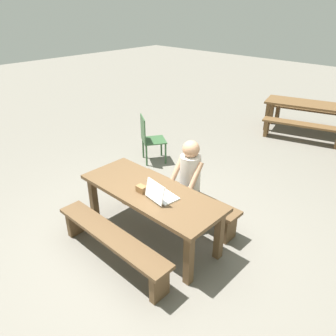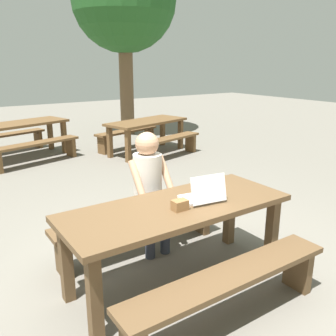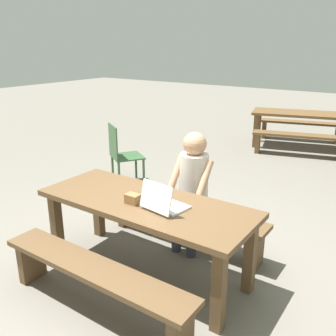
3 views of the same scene
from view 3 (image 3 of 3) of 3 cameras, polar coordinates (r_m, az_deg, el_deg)
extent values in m
plane|color=slate|center=(3.68, -3.27, -15.61)|extent=(30.00, 30.00, 0.00)
cube|color=brown|center=(3.33, -3.49, -5.39)|extent=(1.99, 0.78, 0.05)
cube|color=brown|center=(3.89, -16.64, -8.53)|extent=(0.09, 0.09, 0.69)
cube|color=brown|center=(2.89, 7.75, -18.16)|extent=(0.09, 0.09, 0.69)
cube|color=brown|center=(4.23, -10.61, -5.78)|extent=(0.09, 0.09, 0.69)
cube|color=brown|center=(3.33, 12.40, -13.00)|extent=(0.09, 0.09, 0.69)
cube|color=brown|center=(3.05, -11.34, -14.88)|extent=(1.82, 0.30, 0.05)
cube|color=brown|center=(3.71, -20.14, -13.06)|extent=(0.08, 0.24, 0.38)
cube|color=brown|center=(2.77, 1.92, -24.12)|extent=(0.08, 0.24, 0.38)
cube|color=brown|center=(3.96, 2.56, -6.29)|extent=(1.82, 0.30, 0.05)
cube|color=brown|center=(4.49, -6.29, -6.26)|extent=(0.08, 0.24, 0.38)
cube|color=brown|center=(3.74, 13.27, -12.05)|extent=(0.08, 0.24, 0.38)
cube|color=white|center=(3.19, 0.02, -5.81)|extent=(0.36, 0.28, 0.02)
cube|color=white|center=(3.04, -1.84, -4.49)|extent=(0.34, 0.11, 0.23)
cube|color=black|center=(3.05, -1.75, -4.42)|extent=(0.31, 0.09, 0.21)
cube|color=olive|center=(3.26, -5.39, -4.71)|extent=(0.13, 0.09, 0.09)
cylinder|color=#333847|center=(3.90, 1.29, -9.81)|extent=(0.10, 0.10, 0.43)
cylinder|color=#333847|center=(3.82, 3.58, -10.52)|extent=(0.10, 0.10, 0.43)
cube|color=#333847|center=(3.81, 3.20, -6.29)|extent=(0.28, 0.28, 0.12)
cylinder|color=silver|center=(3.77, 4.00, -1.66)|extent=(0.29, 0.29, 0.52)
cylinder|color=tan|center=(3.76, 1.08, -1.26)|extent=(0.07, 0.32, 0.41)
cylinder|color=tan|center=(3.60, 5.43, -2.26)|extent=(0.07, 0.32, 0.41)
sphere|color=tan|center=(3.66, 4.13, 3.71)|extent=(0.23, 0.23, 0.23)
cube|color=#335933|center=(5.66, -6.22, 1.77)|extent=(0.61, 0.61, 0.02)
cube|color=#335933|center=(5.54, -8.40, 4.02)|extent=(0.38, 0.26, 0.49)
cylinder|color=#335933|center=(5.61, -3.73, -0.72)|extent=(0.04, 0.04, 0.43)
cylinder|color=#335933|center=(5.96, -4.92, 0.40)|extent=(0.04, 0.04, 0.43)
cylinder|color=#335933|center=(5.51, -7.47, -1.22)|extent=(0.04, 0.04, 0.43)
cylinder|color=#335933|center=(5.86, -8.45, -0.05)|extent=(0.04, 0.04, 0.43)
cube|color=brown|center=(8.08, 19.81, 7.82)|extent=(2.06, 1.22, 0.05)
cube|color=brown|center=(7.92, 13.24, 5.52)|extent=(0.11, 0.11, 0.68)
cube|color=brown|center=(8.45, 13.67, 6.28)|extent=(0.11, 0.11, 0.68)
cube|color=brown|center=(7.51, 19.52, 4.73)|extent=(1.76, 0.75, 0.05)
cube|color=brown|center=(7.59, 13.55, 3.77)|extent=(0.14, 0.25, 0.38)
cube|color=brown|center=(8.76, 19.63, 6.58)|extent=(1.76, 0.75, 0.05)
cube|color=brown|center=(8.83, 14.48, 5.74)|extent=(0.14, 0.25, 0.38)
camera|label=1|loc=(1.10, 141.21, 36.15)|focal=34.85mm
camera|label=2|loc=(3.57, -55.30, 8.09)|focal=38.97mm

